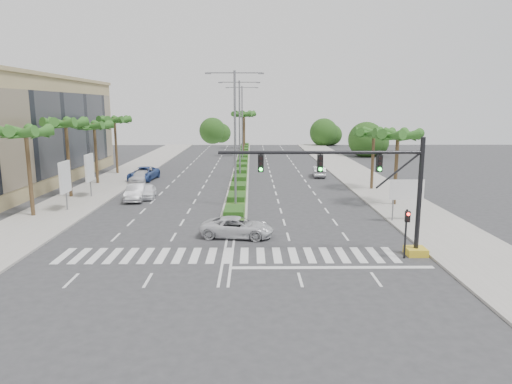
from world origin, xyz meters
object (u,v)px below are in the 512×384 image
at_px(car_parked_b, 136,192).
at_px(car_right, 319,171).
at_px(car_crossing, 237,227).
at_px(car_parked_c, 143,174).
at_px(car_parked_d, 141,177).
at_px(car_parked_a, 147,191).

height_order(car_parked_b, car_right, car_parked_b).
height_order(car_parked_b, car_crossing, car_parked_b).
xyz_separation_m(car_parked_b, car_crossing, (10.19, -12.78, -0.08)).
distance_m(car_parked_c, car_crossing, 27.65).
bearing_deg(car_parked_d, car_parked_c, 93.44).
xyz_separation_m(car_parked_a, car_crossing, (9.32, -13.67, 0.03)).
xyz_separation_m(car_parked_c, car_right, (21.96, 2.56, -0.10)).
xyz_separation_m(car_parked_b, car_parked_c, (-2.07, 12.01, 0.02)).
distance_m(car_parked_a, car_crossing, 16.55).
bearing_deg(car_parked_c, car_right, 12.56).
distance_m(car_parked_a, car_parked_d, 10.03).
relative_size(car_parked_c, car_crossing, 1.15).
bearing_deg(car_parked_b, car_parked_a, 41.05).
bearing_deg(car_parked_c, car_parked_d, -84.09).
distance_m(car_parked_c, car_parked_d, 1.52).
height_order(car_parked_b, car_parked_c, car_parked_c).
bearing_deg(car_parked_a, car_right, 28.88).
height_order(car_parked_c, car_parked_d, car_parked_c).
relative_size(car_parked_a, car_parked_b, 0.83).
xyz_separation_m(car_parked_d, car_right, (21.96, 4.08, 0.04)).
xyz_separation_m(car_parked_b, car_parked_d, (-2.07, 10.49, -0.12)).
xyz_separation_m(car_parked_b, car_right, (19.89, 14.57, -0.08)).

